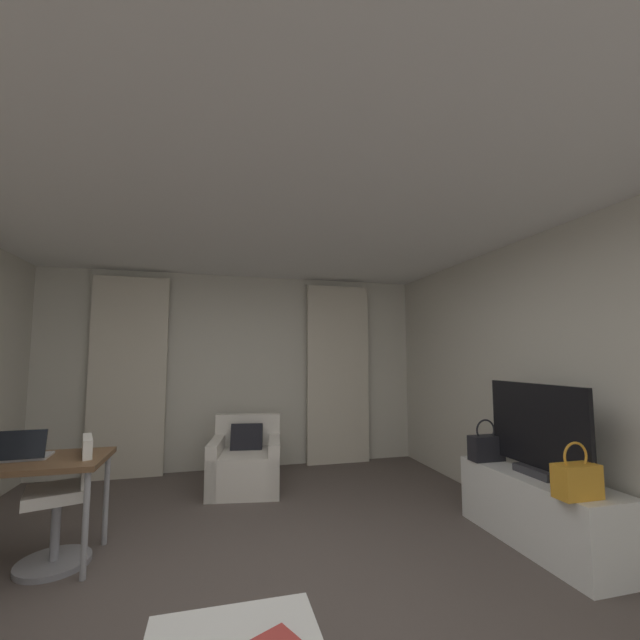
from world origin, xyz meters
The scene contains 13 objects.
ground_plane centered at (0.00, 0.00, 0.00)m, with size 12.00×12.00×0.00m, color #564C47.
wall_window centered at (0.00, 3.03, 1.30)m, with size 5.12×0.06×2.60m.
wall_right centered at (2.53, 0.00, 1.30)m, with size 0.06×6.12×2.60m.
ceiling centered at (0.00, 0.00, 2.63)m, with size 5.12×6.12×0.06m, color white.
curtain_left_panel centered at (-1.38, 2.90, 1.25)m, with size 0.90×0.06×2.50m.
curtain_right_panel centered at (1.38, 2.90, 1.25)m, with size 0.90×0.06×2.50m.
armchair centered at (0.04, 2.12, 0.28)m, with size 0.87×0.88×0.79m.
desk_chair centered at (-1.36, 0.82, 0.39)m, with size 0.50×0.50×0.88m.
laptop centered at (-1.64, 0.83, 0.79)m, with size 0.34×0.27×0.22m.
tv_console centered at (2.20, 0.18, 0.27)m, with size 0.49×1.34×0.54m.
tv_flatscreen centered at (2.20, 0.16, 0.88)m, with size 0.20×0.98×0.72m.
handbag_primary centered at (2.09, 0.65, 0.66)m, with size 0.30×0.14×0.37m.
handbag_secondary centered at (2.04, -0.33, 0.66)m, with size 0.30×0.14×0.37m.
Camera 1 is at (-0.31, -2.53, 1.48)m, focal length 22.19 mm.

